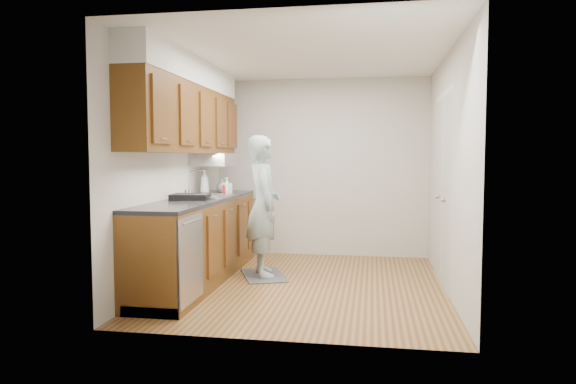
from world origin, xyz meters
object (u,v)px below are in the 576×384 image
Objects in this scene: dish_rack at (190,197)px; soap_bottle_a at (205,182)px; soap_bottle_b at (227,186)px; person at (263,196)px; soap_bottle_c at (222,185)px; soda_can at (225,190)px.

soap_bottle_a is at bearing 90.51° from dish_rack.
soap_bottle_a is 0.31m from soap_bottle_b.
person is 1.02m from soap_bottle_c.
soap_bottle_b reaches higher than soda_can.
person is 6.18× the size of soap_bottle_a.
soap_bottle_a reaches higher than dish_rack.
person is at bearing -44.94° from soap_bottle_c.
soap_bottle_c reaches higher than dish_rack.
person is 10.08× the size of soap_bottle_c.
soda_can is at bearing 71.86° from dish_rack.
soda_can is at bearing -133.77° from soap_bottle_b.
soap_bottle_b is 1.75× the size of soda_can.
soap_bottle_b is 0.06m from soda_can.
soap_bottle_c is at bearing 111.49° from soda_can.
soap_bottle_b is at bearing 46.23° from soda_can.
soda_can is at bearing -68.51° from soap_bottle_c.
soap_bottle_a is at bearing 172.77° from soap_bottle_b.
soap_bottle_b is 0.86m from dish_rack.
soap_bottle_a is 1.45× the size of soap_bottle_b.
soap_bottle_b is (-0.53, 0.33, 0.10)m from person.
soap_bottle_b is at bearing -64.50° from soap_bottle_c.
person reaches higher than soap_bottle_b.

